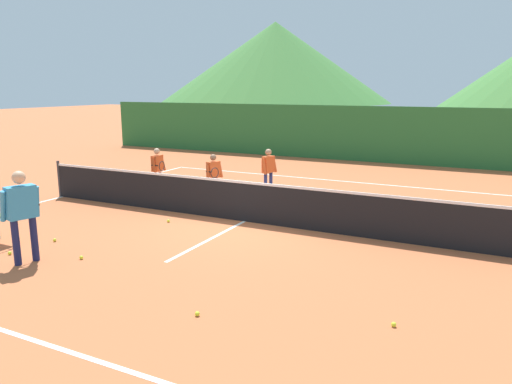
# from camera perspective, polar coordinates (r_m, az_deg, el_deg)

# --- Properties ---
(ground_plane) EXTENTS (120.00, 120.00, 0.00)m
(ground_plane) POSITION_cam_1_polar(r_m,az_deg,el_deg) (11.59, -1.36, -3.46)
(ground_plane) COLOR #BC6038
(line_baseline_near) EXTENTS (11.98, 0.08, 0.01)m
(line_baseline_near) POSITION_cam_1_polar(r_m,az_deg,el_deg) (7.15, -25.69, -15.01)
(line_baseline_near) COLOR white
(line_baseline_near) RESTS_ON ground
(line_baseline_far) EXTENTS (11.98, 0.08, 0.01)m
(line_baseline_far) POSITION_cam_1_polar(r_m,az_deg,el_deg) (16.95, 8.06, 1.45)
(line_baseline_far) COLOR white
(line_baseline_far) RESTS_ON ground
(line_sideline_west) EXTENTS (0.08, 12.06, 0.01)m
(line_sideline_west) POSITION_cam_1_polar(r_m,az_deg,el_deg) (15.26, -21.70, -0.50)
(line_sideline_west) COLOR white
(line_sideline_west) RESTS_ON ground
(line_service_center) EXTENTS (0.08, 6.18, 0.01)m
(line_service_center) POSITION_cam_1_polar(r_m,az_deg,el_deg) (11.59, -1.36, -3.44)
(line_service_center) COLOR white
(line_service_center) RESTS_ON ground
(tennis_net) EXTENTS (12.23, 0.08, 1.05)m
(tennis_net) POSITION_cam_1_polar(r_m,az_deg,el_deg) (11.47, -1.37, -1.06)
(tennis_net) COLOR #333338
(tennis_net) RESTS_ON ground
(instructor) EXTENTS (0.45, 0.83, 1.69)m
(instructor) POSITION_cam_1_polar(r_m,az_deg,el_deg) (9.61, -25.72, -1.73)
(instructor) COLOR #191E4C
(instructor) RESTS_ON ground
(student_0) EXTENTS (0.45, 0.62, 1.35)m
(student_0) POSITION_cam_1_polar(r_m,az_deg,el_deg) (14.87, -11.45, 2.99)
(student_0) COLOR silver
(student_0) RESTS_ON ground
(student_1) EXTENTS (0.42, 0.69, 1.30)m
(student_1) POSITION_cam_1_polar(r_m,az_deg,el_deg) (13.67, -4.99, 2.27)
(student_1) COLOR silver
(student_1) RESTS_ON ground
(student_2) EXTENTS (0.34, 0.55, 1.37)m
(student_2) POSITION_cam_1_polar(r_m,az_deg,el_deg) (14.27, 1.46, 2.89)
(student_2) COLOR navy
(student_2) RESTS_ON ground
(tennis_ball_0) EXTENTS (0.07, 0.07, 0.07)m
(tennis_ball_0) POSITION_cam_1_polar(r_m,az_deg,el_deg) (10.92, -22.51, -5.22)
(tennis_ball_0) COLOR yellow
(tennis_ball_0) RESTS_ON ground
(tennis_ball_1) EXTENTS (0.07, 0.07, 0.07)m
(tennis_ball_1) POSITION_cam_1_polar(r_m,az_deg,el_deg) (6.95, 15.83, -14.70)
(tennis_ball_1) COLOR yellow
(tennis_ball_1) RESTS_ON ground
(tennis_ball_3) EXTENTS (0.07, 0.07, 0.07)m
(tennis_ball_3) POSITION_cam_1_polar(r_m,az_deg,el_deg) (9.66, -19.78, -7.23)
(tennis_ball_3) COLOR yellow
(tennis_ball_3) RESTS_ON ground
(tennis_ball_4) EXTENTS (0.07, 0.07, 0.07)m
(tennis_ball_4) POSITION_cam_1_polar(r_m,az_deg,el_deg) (11.69, -10.22, -3.35)
(tennis_ball_4) COLOR yellow
(tennis_ball_4) RESTS_ON ground
(tennis_ball_5) EXTENTS (0.07, 0.07, 0.07)m
(tennis_ball_5) POSITION_cam_1_polar(r_m,az_deg,el_deg) (7.03, -6.89, -13.98)
(tennis_ball_5) COLOR yellow
(tennis_ball_5) RESTS_ON ground
(tennis_ball_6) EXTENTS (0.07, 0.07, 0.07)m
(tennis_ball_6) POSITION_cam_1_polar(r_m,az_deg,el_deg) (10.44, -26.89, -6.40)
(tennis_ball_6) COLOR yellow
(tennis_ball_6) RESTS_ON ground
(windscreen_fence) EXTENTS (26.37, 0.08, 2.36)m
(windscreen_fence) POSITION_cam_1_polar(r_m,az_deg,el_deg) (21.34, 12.27, 6.68)
(windscreen_fence) COLOR #286B33
(windscreen_fence) RESTS_ON ground
(hill_1) EXTENTS (46.40, 46.40, 15.89)m
(hill_1) POSITION_cam_1_polar(r_m,az_deg,el_deg) (101.76, 2.25, 14.89)
(hill_1) COLOR #427A38
(hill_1) RESTS_ON ground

